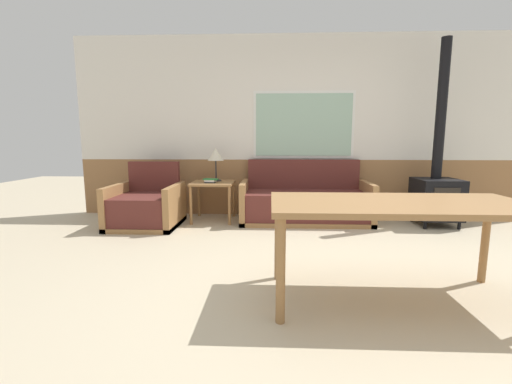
% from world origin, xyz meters
% --- Properties ---
extents(ground_plane, '(16.00, 16.00, 0.00)m').
position_xyz_m(ground_plane, '(0.00, 0.00, 0.00)').
color(ground_plane, beige).
extents(wall_back, '(7.20, 0.09, 2.70)m').
position_xyz_m(wall_back, '(-0.01, 2.63, 1.35)').
color(wall_back, '#996B42').
rests_on(wall_back, ground_plane).
extents(couch, '(1.82, 0.80, 0.87)m').
position_xyz_m(couch, '(-0.14, 2.17, 0.27)').
color(couch, '#9E7042').
rests_on(couch, ground_plane).
extents(armchair, '(0.89, 0.88, 0.85)m').
position_xyz_m(armchair, '(-2.32, 1.83, 0.26)').
color(armchair, '#9E7042').
rests_on(armchair, ground_plane).
extents(side_table, '(0.60, 0.60, 0.56)m').
position_xyz_m(side_table, '(-1.47, 2.18, 0.48)').
color(side_table, '#9E7042').
rests_on(side_table, ground_plane).
extents(table_lamp, '(0.23, 0.23, 0.48)m').
position_xyz_m(table_lamp, '(-1.44, 2.28, 0.94)').
color(table_lamp, '#262628').
rests_on(table_lamp, side_table).
extents(book_stack, '(0.22, 0.14, 0.06)m').
position_xyz_m(book_stack, '(-1.48, 2.08, 0.60)').
color(book_stack, black).
rests_on(book_stack, side_table).
extents(dining_table, '(1.80, 0.83, 0.73)m').
position_xyz_m(dining_table, '(0.27, -0.26, 0.66)').
color(dining_table, '#9E7042').
rests_on(dining_table, ground_plane).
extents(wood_stove, '(0.55, 0.55, 2.47)m').
position_xyz_m(wood_stove, '(1.62, 2.02, 0.56)').
color(wood_stove, black).
rests_on(wood_stove, ground_plane).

